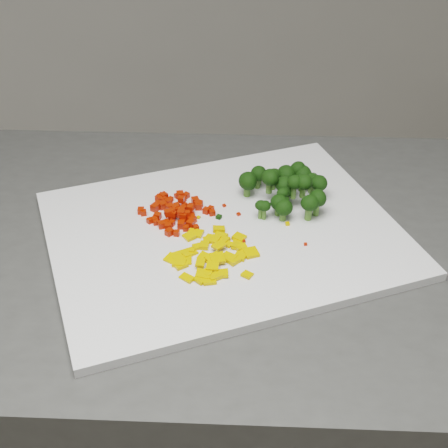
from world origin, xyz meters
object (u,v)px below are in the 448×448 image
object	(u,v)px
cutting_board	(224,233)
carrot_pile	(176,206)
counter_block	(214,432)
pepper_pile	(211,253)
broccoli_pile	(287,184)

from	to	relation	value
cutting_board	carrot_pile	world-z (taller)	carrot_pile
counter_block	pepper_pile	distance (m)	0.48
counter_block	broccoli_pile	bearing A→B (deg)	14.88
counter_block	broccoli_pile	world-z (taller)	broccoli_pile
cutting_board	broccoli_pile	xyz separation A→B (m)	(0.11, 0.04, 0.04)
broccoli_pile	carrot_pile	bearing A→B (deg)	173.71
carrot_pile	pepper_pile	size ratio (longest dim) A/B	0.86
carrot_pile	broccoli_pile	size ratio (longest dim) A/B	0.83
cutting_board	broccoli_pile	world-z (taller)	broccoli_pile
cutting_board	carrot_pile	distance (m)	0.08
counter_block	carrot_pile	world-z (taller)	carrot_pile
counter_block	pepper_pile	size ratio (longest dim) A/B	7.31
cutting_board	broccoli_pile	distance (m)	0.12
cutting_board	carrot_pile	xyz separation A→B (m)	(-0.05, 0.06, 0.02)
counter_block	cutting_board	bearing A→B (deg)	-16.04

